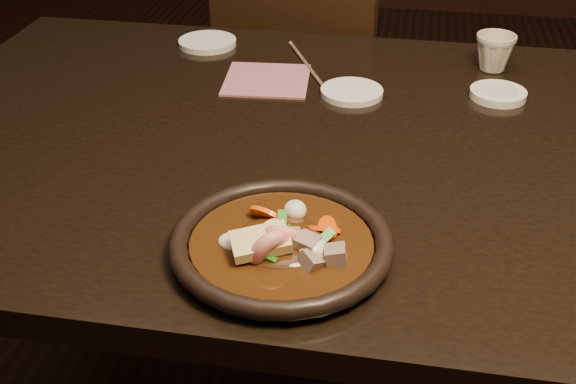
% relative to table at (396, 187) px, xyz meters
% --- Properties ---
extents(table, '(1.60, 0.90, 0.75)m').
position_rel_table_xyz_m(table, '(0.00, 0.00, 0.00)').
color(table, black).
rests_on(table, floor).
extents(chair, '(0.47, 0.47, 0.84)m').
position_rel_table_xyz_m(chair, '(-0.24, 0.64, -0.21)').
color(chair, black).
rests_on(chair, floor).
extents(plate, '(0.26, 0.26, 0.03)m').
position_rel_table_xyz_m(plate, '(-0.12, -0.30, 0.09)').
color(plate, black).
rests_on(plate, table).
extents(stirfry, '(0.15, 0.13, 0.06)m').
position_rel_table_xyz_m(stirfry, '(-0.12, -0.30, 0.10)').
color(stirfry, '#331A09').
rests_on(stirfry, plate).
extents(soy_dish, '(0.09, 0.09, 0.01)m').
position_rel_table_xyz_m(soy_dish, '(0.15, 0.20, 0.08)').
color(soy_dish, white).
rests_on(soy_dish, table).
extents(saucer_left, '(0.11, 0.11, 0.01)m').
position_rel_table_xyz_m(saucer_left, '(-0.40, 0.35, 0.08)').
color(saucer_left, white).
rests_on(saucer_left, table).
extents(saucer_right, '(0.11, 0.11, 0.01)m').
position_rel_table_xyz_m(saucer_right, '(-0.09, 0.16, 0.08)').
color(saucer_right, white).
rests_on(saucer_right, table).
extents(tea_cup, '(0.08, 0.08, 0.07)m').
position_rel_table_xyz_m(tea_cup, '(0.15, 0.32, 0.11)').
color(tea_cup, beige).
rests_on(tea_cup, table).
extents(chopsticks, '(0.11, 0.21, 0.01)m').
position_rel_table_xyz_m(chopsticks, '(-0.18, 0.27, 0.08)').
color(chopsticks, tan).
rests_on(chopsticks, table).
extents(napkin, '(0.16, 0.16, 0.00)m').
position_rel_table_xyz_m(napkin, '(-0.24, 0.19, 0.08)').
color(napkin, '#A76770').
rests_on(napkin, table).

